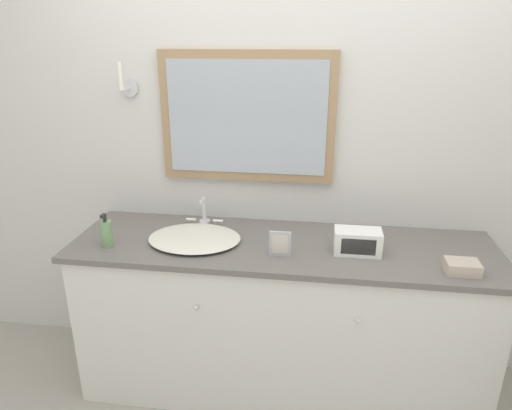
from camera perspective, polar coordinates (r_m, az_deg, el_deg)
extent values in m
cube|color=silver|center=(2.47, 4.19, 7.31)|extent=(8.00, 0.06, 2.55)
cube|color=#997A56|center=(2.41, -1.12, 10.88)|extent=(0.92, 0.04, 0.67)
cube|color=#9EA8B2|center=(2.40, -1.20, 10.80)|extent=(0.83, 0.01, 0.58)
cylinder|color=silver|center=(2.58, -15.51, 13.87)|extent=(0.09, 0.01, 0.09)
cylinder|color=silver|center=(2.53, -15.96, 13.73)|extent=(0.02, 0.10, 0.02)
cylinder|color=white|center=(2.48, -16.59, 15.17)|extent=(0.02, 0.02, 0.14)
cube|color=silver|center=(2.51, 3.09, -14.07)|extent=(2.05, 0.58, 0.83)
cube|color=#66605B|center=(2.29, 3.29, -5.21)|extent=(2.11, 0.61, 0.03)
sphere|color=silver|center=(2.19, -7.47, -12.62)|extent=(0.02, 0.02, 0.02)
sphere|color=silver|center=(2.13, 12.69, -13.96)|extent=(0.02, 0.02, 0.02)
ellipsoid|color=silver|center=(2.32, -7.69, -4.11)|extent=(0.47, 0.38, 0.03)
cylinder|color=silver|center=(2.51, -6.43, -2.21)|extent=(0.06, 0.06, 0.03)
cylinder|color=silver|center=(2.48, -6.50, -0.56)|extent=(0.02, 0.02, 0.13)
cylinder|color=silver|center=(2.43, -6.76, 0.53)|extent=(0.02, 0.07, 0.02)
cylinder|color=white|center=(2.52, -8.10, -1.80)|extent=(0.05, 0.02, 0.02)
cylinder|color=white|center=(2.49, -4.77, -1.99)|extent=(0.06, 0.02, 0.02)
cylinder|color=#709966|center=(2.35, -18.18, -3.44)|extent=(0.06, 0.06, 0.13)
cylinder|color=black|center=(2.32, -18.41, -1.57)|extent=(0.02, 0.02, 0.04)
cube|color=black|center=(2.30, -18.58, -1.28)|extent=(0.02, 0.03, 0.01)
cube|color=white|center=(2.22, 12.58, -4.46)|extent=(0.22, 0.12, 0.12)
cube|color=black|center=(2.17, 12.68, -5.10)|extent=(0.16, 0.01, 0.08)
cube|color=#B2B2B7|center=(2.14, 3.12, -4.86)|extent=(0.10, 0.01, 0.12)
cube|color=beige|center=(2.13, 3.10, -4.94)|extent=(0.07, 0.00, 0.09)
cube|color=#B7A899|center=(2.20, 24.37, -7.09)|extent=(0.14, 0.11, 0.05)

